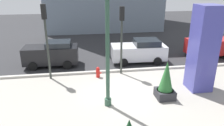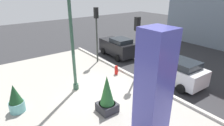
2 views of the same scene
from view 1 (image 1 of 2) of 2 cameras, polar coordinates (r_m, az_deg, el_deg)
The scene contains 12 objects.
ground_plane at distance 16.63m, azimuth 0.36°, elevation -1.17°, with size 60.00×60.00×0.00m, color #2D2D30.
plaza_pavement at distance 11.39m, azimuth 5.15°, elevation -12.40°, with size 18.00×10.00×0.02m, color #9E998E.
curb_strip at distance 15.80m, azimuth 0.85°, elevation -2.08°, with size 18.00×0.24×0.16m, color #B7B2A8.
lamp_post at distance 10.39m, azimuth -1.18°, elevation 6.71°, with size 0.44×0.44×7.56m.
art_pillar_blue at distance 13.62m, azimuth 22.66°, elevation 3.31°, with size 1.26×1.26×5.01m, color #4C4CAD.
potted_plant_mid_plaza at distance 12.39m, azimuth 13.87°, elevation -4.81°, with size 0.99×0.99×2.20m.
fire_hydrant at distance 14.88m, azimuth -3.67°, elevation -2.41°, with size 0.36×0.26×0.75m.
traffic_light_far_side at distance 14.65m, azimuth 2.54°, elevation 8.67°, with size 0.28×0.42×4.66m.
traffic_light_corner at distance 14.38m, azimuth -16.90°, elevation 8.06°, with size 0.28×0.42×4.89m.
car_far_lane at distance 20.54m, azimuth 23.98°, elevation 4.13°, with size 3.92×2.09×1.88m.
car_intersection at distance 17.32m, azimuth -15.40°, elevation 2.37°, with size 4.09×2.06×1.92m.
car_curb_east at distance 17.71m, azimuth 7.16°, elevation 3.18°, with size 4.36×2.24×1.83m.
Camera 1 is at (-2.40, -11.24, 6.22)m, focal length 35.06 mm.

